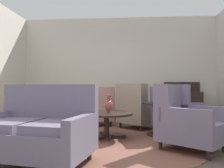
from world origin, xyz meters
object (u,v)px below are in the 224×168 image
object	(u,v)px
armchair_near_window	(187,122)
armchair_near_sideboard	(137,110)
armchair_back_corner	(42,114)
settee	(37,131)
armchair_far_left	(97,108)
porcelain_vase	(109,105)
coffee_table	(107,117)
side_table	(156,116)
sideboard	(183,105)
armchair_beside_settee	(172,114)

from	to	relation	value
armchair_near_window	armchair_near_sideboard	bearing A→B (deg)	60.90
armchair_back_corner	settee	bearing A→B (deg)	39.66
settee	armchair_far_left	xyz separation A→B (m)	(0.35, 2.94, 0.02)
settee	armchair_far_left	size ratio (longest dim) A/B	1.55
porcelain_vase	settee	world-z (taller)	settee
coffee_table	armchair_near_sideboard	distance (m)	1.27
coffee_table	porcelain_vase	world-z (taller)	porcelain_vase
side_table	sideboard	world-z (taller)	sideboard
porcelain_vase	armchair_far_left	xyz separation A→B (m)	(-0.43, 1.51, -0.20)
coffee_table	sideboard	xyz separation A→B (m)	(1.89, 2.16, 0.07)
coffee_table	armchair_near_window	size ratio (longest dim) A/B	0.86
settee	armchair_near_window	distance (m)	2.19
armchair_beside_settee	armchair_far_left	xyz separation A→B (m)	(-1.67, 0.99, 0.01)
coffee_table	armchair_near_window	bearing A→B (deg)	-27.40
armchair_near_sideboard	armchair_beside_settee	bearing A→B (deg)	176.36
armchair_back_corner	sideboard	bearing A→B (deg)	141.08
armchair_far_left	armchair_near_window	bearing A→B (deg)	108.85
settee	armchair_near_window	xyz separation A→B (m)	(2.04, 0.80, 0.02)
armchair_far_left	side_table	bearing A→B (deg)	120.26
armchair_back_corner	side_table	xyz separation A→B (m)	(2.30, 0.10, -0.02)
coffee_table	side_table	distance (m)	1.01
coffee_table	settee	bearing A→B (deg)	-116.34
porcelain_vase	settee	size ratio (longest dim) A/B	0.22
porcelain_vase	armchair_beside_settee	distance (m)	1.35
settee	armchair_near_sideboard	distance (m)	2.92
armchair_back_corner	sideboard	size ratio (longest dim) A/B	0.97
armchair_near_sideboard	armchair_near_window	size ratio (longest dim) A/B	0.97
armchair_near_sideboard	sideboard	world-z (taller)	sideboard
armchair_near_sideboard	side_table	distance (m)	0.88
armchair_beside_settee	settee	bearing A→B (deg)	119.85
armchair_near_sideboard	armchair_beside_settee	world-z (taller)	armchair_near_sideboard
armchair_far_left	side_table	distance (m)	1.76
coffee_table	settee	size ratio (longest dim) A/B	0.66
porcelain_vase	settee	bearing A→B (deg)	-118.69
armchair_near_sideboard	armchair_near_window	bearing A→B (deg)	151.77
settee	armchair_near_sideboard	bearing A→B (deg)	73.46
armchair_near_sideboard	armchair_far_left	distance (m)	1.03
side_table	sideboard	bearing A→B (deg)	63.26
armchair_near_sideboard	porcelain_vase	bearing A→B (deg)	105.20
armchair_beside_settee	sideboard	world-z (taller)	sideboard
armchair_near_window	sideboard	size ratio (longest dim) A/B	1.04
armchair_back_corner	armchair_beside_settee	size ratio (longest dim) A/B	1.09
coffee_table	armchair_near_sideboard	bearing A→B (deg)	62.04
armchair_near_sideboard	armchair_far_left	bearing A→B (deg)	21.41
armchair_back_corner	armchair_near_sideboard	xyz separation A→B (m)	(1.93, 0.90, 0.02)
porcelain_vase	armchair_near_sideboard	xyz separation A→B (m)	(0.55, 1.17, -0.20)
armchair_near_sideboard	side_table	bearing A→B (deg)	154.62
armchair_back_corner	armchair_far_left	size ratio (longest dim) A/B	1.09
armchair_back_corner	armchair_far_left	xyz separation A→B (m)	(0.96, 1.24, 0.01)
armchair_near_sideboard	sideboard	xyz separation A→B (m)	(1.29, 1.04, 0.05)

